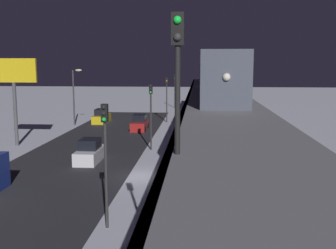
# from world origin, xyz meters

# --- Properties ---
(ground_plane) EXTENTS (240.00, 240.00, 0.00)m
(ground_plane) POSITION_xyz_m (0.00, 0.00, 0.00)
(ground_plane) COLOR silver
(avenue_asphalt) EXTENTS (11.00, 81.03, 0.01)m
(avenue_asphalt) POSITION_xyz_m (6.18, 0.00, 0.00)
(avenue_asphalt) COLOR #28282D
(avenue_asphalt) RESTS_ON ground_plane
(elevated_railway) EXTENTS (5.00, 81.03, 5.76)m
(elevated_railway) POSITION_xyz_m (-5.98, -0.00, 5.00)
(elevated_railway) COLOR slate
(elevated_railway) RESTS_ON ground_plane
(subway_train) EXTENTS (2.94, 55.47, 3.40)m
(subway_train) POSITION_xyz_m (-6.07, -21.16, 7.54)
(subway_train) COLOR #4C5160
(subway_train) RESTS_ON elevated_railway
(rail_signal) EXTENTS (0.36, 0.41, 4.00)m
(rail_signal) POSITION_xyz_m (-3.96, 17.75, 8.49)
(rail_signal) COLOR black
(rail_signal) RESTS_ON elevated_railway
(sedan_red) EXTENTS (1.91, 4.57, 1.97)m
(sedan_red) POSITION_xyz_m (2.98, -21.79, 0.78)
(sedan_red) COLOR #A51E1E
(sedan_red) RESTS_ON ground_plane
(sedan_white) EXTENTS (1.80, 4.45, 1.97)m
(sedan_white) POSITION_xyz_m (4.78, -4.54, 0.80)
(sedan_white) COLOR silver
(sedan_white) RESTS_ON ground_plane
(sedan_yellow) EXTENTS (1.80, 4.59, 1.97)m
(sedan_yellow) POSITION_xyz_m (9.38, -27.80, 0.80)
(sedan_yellow) COLOR gold
(sedan_yellow) RESTS_ON ground_plane
(traffic_light_near) EXTENTS (0.32, 0.44, 6.40)m
(traffic_light_near) POSITION_xyz_m (0.08, 9.60, 4.20)
(traffic_light_near) COLOR #2D2D2D
(traffic_light_near) RESTS_ON ground_plane
(traffic_light_mid) EXTENTS (0.32, 0.44, 6.40)m
(traffic_light_mid) POSITION_xyz_m (0.08, -9.70, 4.20)
(traffic_light_mid) COLOR #2D2D2D
(traffic_light_mid) RESTS_ON ground_plane
(traffic_light_far) EXTENTS (0.32, 0.44, 6.40)m
(traffic_light_far) POSITION_xyz_m (0.08, -29.00, 4.20)
(traffic_light_far) COLOR #2D2D2D
(traffic_light_far) RESTS_ON ground_plane
(traffic_light_distant) EXTENTS (0.32, 0.44, 6.40)m
(traffic_light_distant) POSITION_xyz_m (0.08, -48.30, 4.20)
(traffic_light_distant) COLOR #2D2D2D
(traffic_light_distant) RESTS_ON ground_plane
(commercial_billboard) EXTENTS (4.80, 0.36, 8.90)m
(commercial_billboard) POSITION_xyz_m (14.14, -10.74, 6.83)
(commercial_billboard) COLOR #4C4C51
(commercial_billboard) RESTS_ON ground_plane
(street_lamp_far) EXTENTS (1.35, 0.44, 7.65)m
(street_lamp_far) POSITION_xyz_m (12.25, -25.00, 4.81)
(street_lamp_far) COLOR #38383D
(street_lamp_far) RESTS_ON ground_plane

